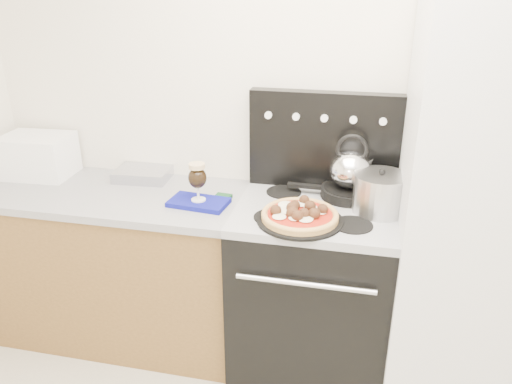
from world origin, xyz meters
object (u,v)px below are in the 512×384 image
(stove_body, at_px, (311,292))
(pizza_pan, at_px, (300,220))
(fridge, at_px, (473,218))
(tea_kettle, at_px, (351,166))
(beer_glass, at_px, (198,182))
(skillet, at_px, (349,192))
(base_cabinet, at_px, (117,267))
(oven_mitt, at_px, (199,202))
(stock_pot, at_px, (380,194))
(pizza, at_px, (300,214))
(toaster_oven, at_px, (38,156))

(stove_body, xyz_separation_m, pizza_pan, (-0.06, -0.16, 0.49))
(fridge, xyz_separation_m, tea_kettle, (-0.55, 0.19, 0.14))
(fridge, relative_size, pizza_pan, 4.87)
(beer_glass, bearing_deg, tea_kettle, 16.16)
(fridge, distance_m, beer_glass, 1.28)
(beer_glass, height_order, pizza_pan, beer_glass)
(tea_kettle, bearing_deg, skillet, 0.00)
(skillet, bearing_deg, base_cabinet, -173.70)
(base_cabinet, relative_size, stove_body, 1.65)
(oven_mitt, height_order, beer_glass, beer_glass)
(pizza_pan, bearing_deg, skillet, 57.85)
(base_cabinet, relative_size, beer_glass, 7.39)
(skillet, bearing_deg, beer_glass, -163.84)
(base_cabinet, xyz_separation_m, oven_mitt, (0.53, -0.07, 0.48))
(beer_glass, bearing_deg, pizza_pan, -12.32)
(tea_kettle, bearing_deg, stock_pot, -36.59)
(oven_mitt, xyz_separation_m, pizza, (0.52, -0.11, 0.04))
(oven_mitt, bearing_deg, pizza, -12.32)
(pizza_pan, bearing_deg, pizza, 0.00)
(stock_pot, bearing_deg, toaster_oven, 176.00)
(fridge, height_order, beer_glass, fridge)
(toaster_oven, height_order, skillet, toaster_oven)
(stock_pot, bearing_deg, oven_mitt, -175.51)
(pizza_pan, relative_size, stock_pot, 1.61)
(toaster_oven, bearing_deg, fridge, -7.64)
(stove_body, height_order, tea_kettle, tea_kettle)
(skillet, relative_size, tea_kettle, 1.20)
(fridge, xyz_separation_m, skillet, (-0.55, 0.19, -0.01))
(fridge, bearing_deg, tea_kettle, 161.26)
(pizza_pan, height_order, tea_kettle, tea_kettle)
(toaster_oven, bearing_deg, pizza_pan, -14.73)
(oven_mitt, relative_size, tea_kettle, 1.24)
(stock_pot, bearing_deg, fridge, -6.59)
(base_cabinet, relative_size, oven_mitt, 5.07)
(stove_body, relative_size, toaster_oven, 2.40)
(tea_kettle, distance_m, stock_pot, 0.22)
(beer_glass, bearing_deg, base_cabinet, 172.45)
(base_cabinet, height_order, tea_kettle, tea_kettle)
(fridge, bearing_deg, stock_pot, 173.41)
(stove_body, relative_size, beer_glass, 4.49)
(oven_mitt, relative_size, beer_glass, 1.46)
(base_cabinet, distance_m, stock_pot, 1.51)
(skillet, relative_size, stock_pot, 1.15)
(stove_body, height_order, oven_mitt, oven_mitt)
(stove_body, relative_size, skillet, 3.16)
(toaster_oven, xyz_separation_m, beer_glass, (1.01, -0.20, 0.01))
(pizza, relative_size, skillet, 1.24)
(oven_mitt, distance_m, pizza, 0.53)
(stock_pot, bearing_deg, stove_body, -175.58)
(toaster_oven, distance_m, pizza, 1.56)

